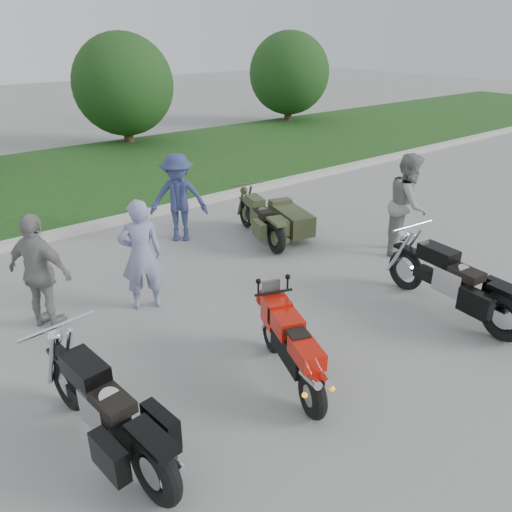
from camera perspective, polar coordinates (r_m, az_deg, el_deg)
ground at (r=7.12m, az=3.39°, el=-10.25°), size 80.00×80.00×0.00m
curb at (r=11.74m, az=-16.34°, el=3.74°), size 60.00×0.30×0.15m
grass_strip at (r=15.52m, az=-22.42°, el=7.86°), size 60.00×8.00×0.14m
tree_mid_right at (r=19.60m, az=-14.93°, el=18.39°), size 3.60×3.60×4.00m
tree_far_right at (r=23.98m, az=3.81°, el=20.11°), size 3.60×3.60×4.00m
sportbike_red at (r=6.19m, az=4.14°, el=-10.28°), size 0.80×1.83×0.90m
cruiser_left at (r=5.50m, az=-16.26°, el=-17.18°), size 0.57×2.48×0.95m
cruiser_right at (r=8.18m, az=22.11°, el=-3.18°), size 0.52×2.55×0.98m
cruiser_sidecar at (r=10.47m, az=2.66°, el=4.09°), size 1.41×2.16×0.85m
person_stripe at (r=7.83m, az=-12.98°, el=0.08°), size 0.77×0.64×1.79m
person_grey at (r=10.08m, az=16.95°, el=5.71°), size 1.19×1.12×1.96m
person_denim at (r=10.33m, az=-8.86°, el=6.56°), size 1.35×1.24×1.82m
person_back at (r=7.78m, az=-23.45°, el=-1.69°), size 0.92×1.10×1.76m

